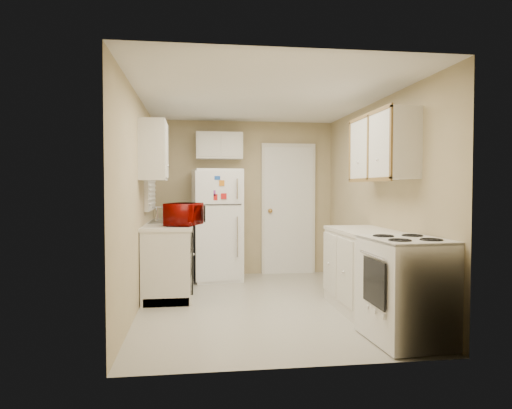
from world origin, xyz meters
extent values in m
plane|color=beige|center=(0.00, 0.00, 0.00)|extent=(3.80, 3.80, 0.00)
plane|color=white|center=(0.00, 0.00, 2.40)|extent=(3.80, 3.80, 0.00)
plane|color=tan|center=(-1.40, 0.00, 1.20)|extent=(3.80, 3.80, 0.00)
plane|color=tan|center=(1.40, 0.00, 1.20)|extent=(3.80, 3.80, 0.00)
plane|color=tan|center=(0.00, 1.90, 1.20)|extent=(2.80, 2.80, 0.00)
plane|color=tan|center=(0.00, -1.90, 1.20)|extent=(2.80, 2.80, 0.00)
cube|color=silver|center=(-1.10, 0.90, 0.45)|extent=(0.60, 1.80, 0.90)
cube|color=black|center=(-0.81, 0.30, 0.49)|extent=(0.03, 0.58, 0.72)
cube|color=gray|center=(-1.10, 1.05, 0.86)|extent=(0.54, 0.74, 0.16)
imported|color=#7C0602|center=(-0.90, 0.41, 1.05)|extent=(0.56, 0.43, 0.33)
imported|color=white|center=(-1.11, 1.42, 1.00)|extent=(0.08, 0.08, 0.17)
cube|color=silver|center=(-1.36, 1.05, 1.60)|extent=(0.10, 0.98, 1.08)
cube|color=silver|center=(-1.25, 0.22, 1.80)|extent=(0.30, 0.45, 0.70)
cube|color=white|center=(-0.45, 1.51, 0.82)|extent=(0.75, 0.73, 1.63)
cube|color=silver|center=(-0.40, 1.75, 2.00)|extent=(0.70, 0.30, 0.40)
cube|color=white|center=(0.70, 1.86, 1.02)|extent=(0.86, 0.06, 2.08)
cube|color=silver|center=(1.10, -0.80, 0.45)|extent=(0.60, 2.00, 0.90)
cube|color=white|center=(1.08, -1.45, 0.47)|extent=(0.67, 0.80, 0.93)
cube|color=silver|center=(1.25, -0.50, 1.80)|extent=(0.30, 1.20, 0.70)
camera|label=1|loc=(-0.76, -5.23, 1.37)|focal=32.00mm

